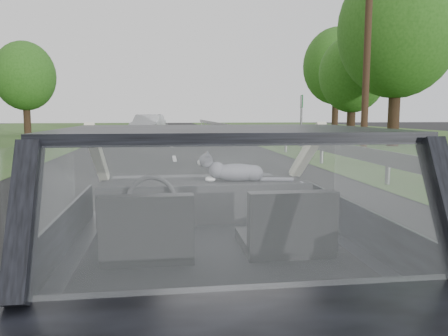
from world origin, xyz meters
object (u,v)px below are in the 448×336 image
object	(u,v)px
cat	(237,171)
utility_pole	(367,49)
subject_car	(213,238)
other_car	(148,126)
highway_sign	(301,121)

from	to	relation	value
cat	utility_pole	xyz separation A→B (m)	(6.80, 12.14, 2.78)
subject_car	cat	distance (m)	0.73
other_car	cat	bearing A→B (deg)	-76.90
cat	utility_pole	world-z (taller)	utility_pole
cat	highway_sign	xyz separation A→B (m)	(5.58, 15.94, 0.09)
utility_pole	other_car	bearing A→B (deg)	123.37
subject_car	highway_sign	world-z (taller)	highway_sign
subject_car	utility_pole	distance (m)	14.87
other_car	highway_sign	size ratio (longest dim) A/B	1.91
other_car	utility_pole	size ratio (longest dim) A/B	0.58
subject_car	cat	world-z (taller)	subject_car
highway_sign	utility_pole	distance (m)	4.81
cat	highway_sign	world-z (taller)	highway_sign
highway_sign	subject_car	bearing A→B (deg)	-96.92
other_car	highway_sign	bearing A→B (deg)	-41.81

